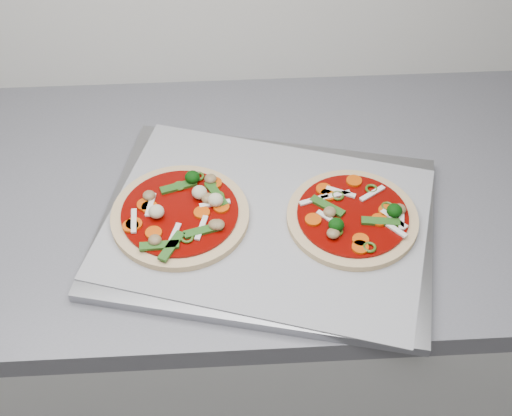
{
  "coord_description": "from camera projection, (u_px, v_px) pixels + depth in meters",
  "views": [
    {
      "loc": [
        -0.56,
        0.48,
        1.73
      ],
      "look_at": [
        -0.52,
        1.23,
        0.93
      ],
      "focal_mm": 50.0,
      "sensor_mm": 36.0,
      "label": 1
    }
  ],
  "objects": [
    {
      "name": "base_cabinet",
      "position": [
        497.0,
        334.0,
        1.53
      ],
      "size": [
        3.6,
        0.6,
        0.86
      ],
      "primitive_type": "cube",
      "color": "silver",
      "rests_on": "ground"
    },
    {
      "name": "pizza_right",
      "position": [
        353.0,
        217.0,
        1.09
      ],
      "size": [
        0.22,
        0.22,
        0.03
      ],
      "rotation": [
        0.0,
        0.0,
        0.12
      ],
      "color": "tan",
      "rests_on": "parchment"
    },
    {
      "name": "baking_tray",
      "position": [
        267.0,
        226.0,
        1.1
      ],
      "size": [
        0.58,
        0.48,
        0.02
      ],
      "primitive_type": "cube",
      "rotation": [
        0.0,
        0.0,
        -0.24
      ],
      "color": "gray",
      "rests_on": "countertop"
    },
    {
      "name": "parchment",
      "position": [
        267.0,
        222.0,
        1.1
      ],
      "size": [
        0.57,
        0.48,
        0.0
      ],
      "primitive_type": "cube",
      "rotation": [
        0.0,
        0.0,
        -0.3
      ],
      "color": "#929297",
      "rests_on": "baking_tray"
    },
    {
      "name": "pizza_left",
      "position": [
        181.0,
        213.0,
        1.09
      ],
      "size": [
        0.23,
        0.23,
        0.04
      ],
      "rotation": [
        0.0,
        0.0,
        0.1
      ],
      "color": "tan",
      "rests_on": "parchment"
    }
  ]
}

